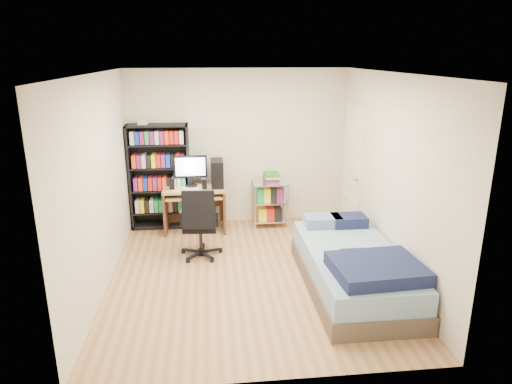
{
  "coord_description": "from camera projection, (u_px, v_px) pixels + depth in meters",
  "views": [
    {
      "loc": [
        -0.48,
        -5.27,
        2.71
      ],
      "look_at": [
        0.12,
        0.4,
        0.98
      ],
      "focal_mm": 32.0,
      "sensor_mm": 36.0,
      "label": 1
    }
  ],
  "objects": [
    {
      "name": "wire_cart",
      "position": [
        270.0,
        191.0,
        7.35
      ],
      "size": [
        0.56,
        0.41,
        0.9
      ],
      "rotation": [
        0.0,
        0.0,
        0.01
      ],
      "color": "silver",
      "rests_on": "room"
    },
    {
      "name": "media_shelf",
      "position": [
        160.0,
        176.0,
        7.22
      ],
      "size": [
        0.94,
        0.31,
        1.74
      ],
      "color": "black",
      "rests_on": "room"
    },
    {
      "name": "computer_desk",
      "position": [
        200.0,
        191.0,
        7.16
      ],
      "size": [
        0.95,
        0.55,
        1.2
      ],
      "color": "tan",
      "rests_on": "room"
    },
    {
      "name": "bed",
      "position": [
        354.0,
        268.0,
        5.41
      ],
      "size": [
        1.08,
        2.16,
        0.62
      ],
      "color": "brown",
      "rests_on": "room"
    },
    {
      "name": "office_chair",
      "position": [
        200.0,
        235.0,
        6.26
      ],
      "size": [
        0.64,
        0.64,
        1.0
      ],
      "rotation": [
        0.0,
        0.0,
        -0.08
      ],
      "color": "black",
      "rests_on": "room"
    },
    {
      "name": "room",
      "position": [
        249.0,
        180.0,
        5.48
      ],
      "size": [
        3.58,
        4.08,
        2.58
      ],
      "color": "tan",
      "rests_on": "ground"
    },
    {
      "name": "door",
      "position": [
        353.0,
        170.0,
        7.01
      ],
      "size": [
        0.12,
        0.8,
        2.0
      ],
      "color": "white",
      "rests_on": "room"
    }
  ]
}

